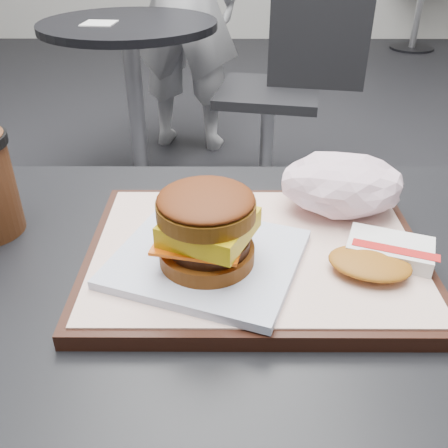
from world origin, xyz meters
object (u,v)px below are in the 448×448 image
customer_table (199,401)px  hash_brown (381,255)px  breakfast_sandwich (207,235)px  neighbor_chair (286,81)px  serving_tray (255,254)px  neighbor_table (133,72)px  crumpled_wrapper (342,184)px

customer_table → hash_brown: (0.20, 0.02, 0.22)m
breakfast_sandwich → neighbor_chair: bearing=80.8°
serving_tray → neighbor_chair: (0.22, 1.62, -0.27)m
hash_brown → neighbor_table: hash_brown is taller
crumpled_wrapper → neighbor_chair: bearing=86.1°
crumpled_wrapper → neighbor_chair: neighbor_chair is taller
neighbor_table → neighbor_chair: 0.64m
crumpled_wrapper → neighbor_table: size_ratio=0.20×
hash_brown → neighbor_chair: neighbor_chair is taller
hash_brown → neighbor_table: size_ratio=0.18×
serving_tray → hash_brown: (0.13, -0.03, 0.02)m
customer_table → breakfast_sandwich: size_ratio=3.38×
customer_table → hash_brown: bearing=5.2°
hash_brown → crumpled_wrapper: crumpled_wrapper is taller
customer_table → neighbor_chair: (0.28, 1.67, -0.07)m
customer_table → serving_tray: 0.21m
neighbor_chair → crumpled_wrapper: bearing=-93.9°
neighbor_table → hash_brown: bearing=-71.4°
breakfast_sandwich → crumpled_wrapper: size_ratio=1.55×
customer_table → neighbor_chair: neighbor_chair is taller
serving_tray → breakfast_sandwich: 0.08m
serving_tray → neighbor_table: serving_tray is taller
hash_brown → crumpled_wrapper: 0.12m
breakfast_sandwich → neighbor_chair: breakfast_sandwich is taller
breakfast_sandwich → neighbor_table: breakfast_sandwich is taller
customer_table → breakfast_sandwich: breakfast_sandwich is taller
crumpled_wrapper → breakfast_sandwich: bearing=-143.0°
crumpled_wrapper → neighbor_table: (-0.53, 1.51, -0.27)m
serving_tray → neighbor_chair: 1.66m
serving_tray → crumpled_wrapper: size_ratio=2.49×
breakfast_sandwich → crumpled_wrapper: breakfast_sandwich is taller
hash_brown → neighbor_chair: (0.08, 1.65, -0.29)m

